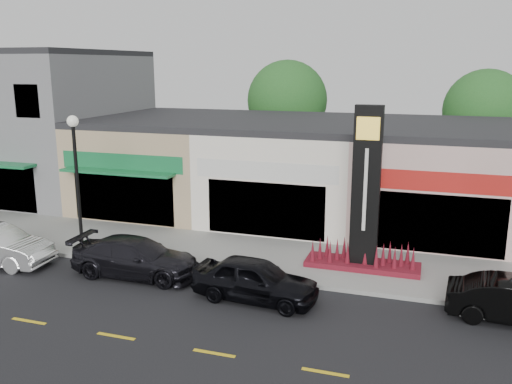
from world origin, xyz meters
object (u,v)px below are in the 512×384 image
Objects in this scene: pylon_sign at (365,212)px; lamp_west_near at (76,170)px; car_dark_sedan at (136,257)px; car_black_sedan at (255,279)px.

lamp_west_near is at bearing -171.23° from pylon_sign.
car_dark_sedan is (3.23, -1.28, -2.78)m from lamp_west_near.
lamp_west_near is at bearing 67.29° from car_dark_sedan.
car_black_sedan is (7.99, -1.94, -2.77)m from lamp_west_near.
lamp_west_near reaches higher than car_black_sedan.
pylon_sign reaches higher than car_black_sedan.
pylon_sign reaches higher than car_dark_sedan.
pylon_sign is 1.44× the size of car_black_sedan.
lamp_west_near is 0.91× the size of pylon_sign.
lamp_west_near is 8.68m from car_black_sedan.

